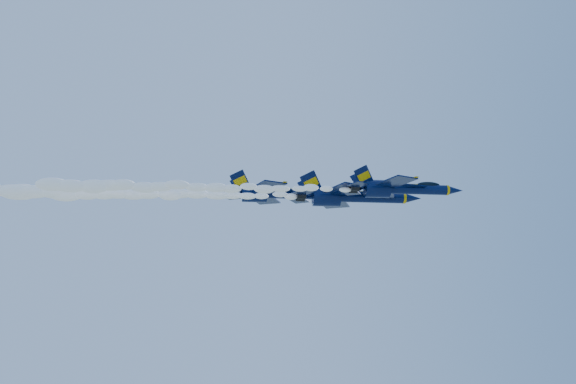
{
  "coord_description": "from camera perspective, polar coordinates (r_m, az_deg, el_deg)",
  "views": [
    {
      "loc": [
        -9.1,
        -81.72,
        130.0
      ],
      "look_at": [
        -1.36,
        -1.62,
        151.13
      ],
      "focal_mm": 35.0,
      "sensor_mm": 36.0,
      "label": 1
    }
  ],
  "objects": [
    {
      "name": "smoke_trail_jet_lead",
      "position": [
        75.38,
        -8.85,
        0.55
      ],
      "size": [
        40.55,
        1.9,
        1.71
      ],
      "primitive_type": "ellipsoid",
      "color": "white"
    },
    {
      "name": "smoke_trail_jet_second",
      "position": [
        81.99,
        -13.28,
        -0.27
      ],
      "size": [
        40.55,
        2.24,
        2.01
      ],
      "primitive_type": "ellipsoid",
      "color": "white"
    },
    {
      "name": "jet_third",
      "position": [
        92.16,
        -1.09,
        -0.12
      ],
      "size": [
        18.92,
        15.52,
        7.03
      ],
      "color": "#061036"
    },
    {
      "name": "smoke_trail_jet_third",
      "position": [
        94.28,
        -18.54,
        0.04
      ],
      "size": [
        40.55,
        2.26,
        2.03
      ],
      "primitive_type": "ellipsoid",
      "color": "white"
    },
    {
      "name": "jet_second",
      "position": [
        83.07,
        6.44,
        -0.44
      ],
      "size": [
        18.74,
        15.37,
        6.96
      ],
      "color": "#061036"
    },
    {
      "name": "jet_lead",
      "position": [
        78.62,
        11.26,
        0.34
      ],
      "size": [
        15.92,
        13.06,
        5.92
      ],
      "color": "#061036"
    }
  ]
}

